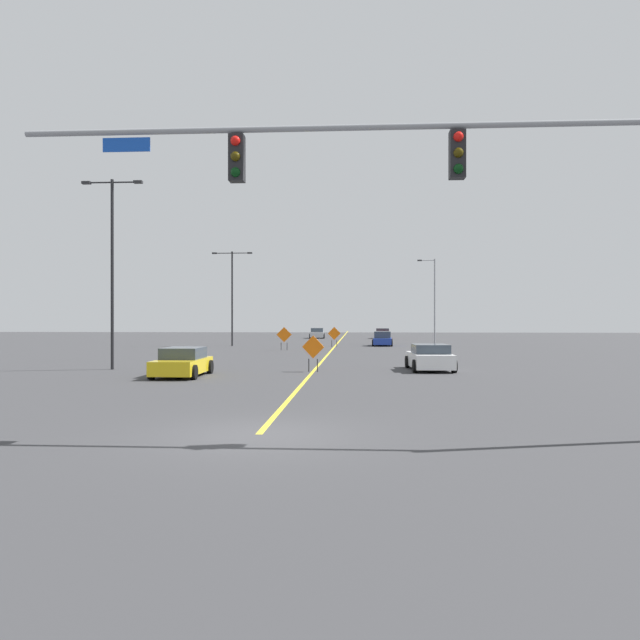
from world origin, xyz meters
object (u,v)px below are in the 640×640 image
at_px(construction_sign_right_lane, 334,334).
at_px(car_yellow_mid, 183,363).
at_px(construction_sign_left_lane, 284,336).
at_px(car_red_distant, 383,334).
at_px(construction_sign_right_shoulder, 313,349).
at_px(car_white_passing, 430,358).
at_px(car_blue_approaching, 383,339).
at_px(street_lamp_far_right, 434,297).
at_px(traffic_signal_assembly, 453,184).
at_px(street_lamp_near_left, 112,260).
at_px(car_silver_far, 317,333).
at_px(street_lamp_far_left, 232,290).

bearing_deg(construction_sign_right_lane, car_yellow_mid, -101.01).
relative_size(construction_sign_left_lane, car_red_distant, 0.45).
bearing_deg(car_red_distant, construction_sign_right_shoulder, -96.05).
height_order(construction_sign_right_shoulder, car_yellow_mid, construction_sign_right_shoulder).
xyz_separation_m(car_white_passing, car_blue_approaching, (-1.30, 27.83, 0.02)).
relative_size(street_lamp_far_right, car_yellow_mid, 2.11).
height_order(traffic_signal_assembly, car_red_distant, traffic_signal_assembly).
distance_m(street_lamp_near_left, construction_sign_right_shoulder, 11.35).
distance_m(car_white_passing, car_blue_approaching, 27.86).
bearing_deg(construction_sign_right_lane, traffic_signal_assembly, -84.22).
bearing_deg(construction_sign_right_lane, construction_sign_left_lane, -122.46).
distance_m(car_yellow_mid, car_blue_approaching, 33.39).
bearing_deg(traffic_signal_assembly, car_blue_approaching, 89.75).
xyz_separation_m(construction_sign_right_lane, car_white_passing, (5.85, -25.38, -0.53)).
distance_m(car_yellow_mid, car_silver_far, 54.35).
relative_size(car_silver_far, car_white_passing, 0.97).
relative_size(street_lamp_near_left, construction_sign_left_lane, 5.09).
xyz_separation_m(construction_sign_left_lane, car_silver_far, (0.62, 31.12, -0.55)).
bearing_deg(construction_sign_right_lane, street_lamp_near_left, -111.83).
bearing_deg(car_silver_far, car_white_passing, -79.71).
xyz_separation_m(street_lamp_far_right, car_blue_approaching, (-5.59, -6.07, -4.23)).
bearing_deg(street_lamp_far_right, car_white_passing, -97.20).
relative_size(traffic_signal_assembly, car_yellow_mid, 3.51).
bearing_deg(car_red_distant, street_lamp_far_right, -73.32).
relative_size(street_lamp_far_left, car_blue_approaching, 2.22).
xyz_separation_m(street_lamp_near_left, construction_sign_left_lane, (6.46, 19.75, -4.43)).
height_order(street_lamp_near_left, street_lamp_far_left, street_lamp_near_left).
relative_size(street_lamp_near_left, car_blue_approaching, 2.40).
height_order(street_lamp_near_left, car_silver_far, street_lamp_near_left).
relative_size(construction_sign_right_shoulder, car_white_passing, 0.42).
xyz_separation_m(car_silver_far, car_blue_approaching, (7.84, -22.52, -0.01)).
height_order(street_lamp_near_left, construction_sign_right_shoulder, street_lamp_near_left).
bearing_deg(traffic_signal_assembly, car_silver_far, 96.42).
xyz_separation_m(street_lamp_near_left, car_white_passing, (16.22, 0.52, -5.00)).
distance_m(street_lamp_near_left, car_red_distant, 52.84).
relative_size(construction_sign_right_lane, car_white_passing, 0.44).
bearing_deg(car_blue_approaching, street_lamp_far_left, -175.00).
height_order(street_lamp_far_right, car_red_distant, street_lamp_far_right).
height_order(street_lamp_near_left, construction_sign_left_lane, street_lamp_near_left).
bearing_deg(traffic_signal_assembly, street_lamp_far_right, 83.58).
height_order(construction_sign_left_lane, car_blue_approaching, construction_sign_left_lane).
bearing_deg(car_blue_approaching, car_yellow_mid, -107.88).
bearing_deg(street_lamp_near_left, car_blue_approaching, 62.25).
bearing_deg(construction_sign_right_shoulder, street_lamp_far_right, 73.93).
relative_size(car_yellow_mid, car_white_passing, 1.00).
bearing_deg(street_lamp_far_left, car_red_distant, 56.62).
xyz_separation_m(street_lamp_far_left, car_white_passing, (15.65, -26.58, -4.68)).
distance_m(car_yellow_mid, car_red_distant, 54.75).
distance_m(construction_sign_right_lane, car_yellow_mid, 29.88).
bearing_deg(car_yellow_mid, car_silver_far, 87.46).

